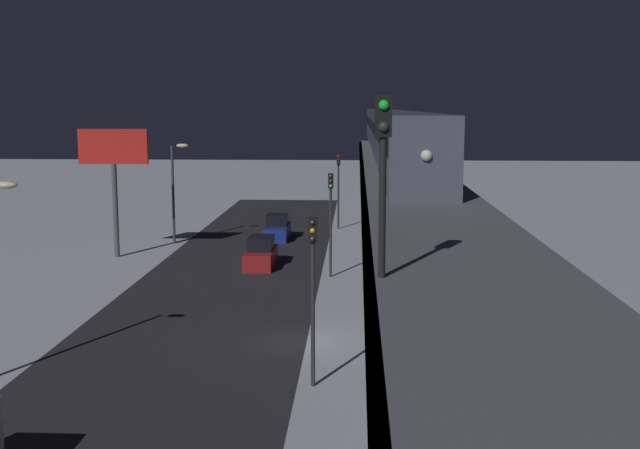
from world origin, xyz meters
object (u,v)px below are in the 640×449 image
at_px(subway_train, 389,130).
at_px(sedan_red, 261,254).
at_px(traffic_light_near, 313,277).
at_px(commercial_billboard, 114,159).
at_px(rail_signal, 383,154).
at_px(traffic_light_mid, 331,210).
at_px(traffic_light_far, 338,180).
at_px(sedan_blue, 277,229).

height_order(subway_train, sedan_red, subway_train).
xyz_separation_m(traffic_light_near, commercial_billboard, (15.15, -24.99, 2.63)).
bearing_deg(sedan_red, rail_signal, -78.41).
bearing_deg(traffic_light_near, commercial_billboard, -58.77).
xyz_separation_m(traffic_light_mid, traffic_light_far, (0.00, -19.17, 0.00)).
distance_m(subway_train, rail_signal, 50.56).
bearing_deg(commercial_billboard, traffic_light_mid, 158.98).
relative_size(rail_signal, sedan_red, 0.86).
bearing_deg(traffic_light_far, sedan_blue, 48.63).
bearing_deg(traffic_light_mid, rail_signal, 94.08).
bearing_deg(sedan_blue, traffic_light_mid, -71.23).
distance_m(sedan_blue, commercial_billboard, 14.48).
bearing_deg(traffic_light_mid, traffic_light_near, 90.00).
height_order(sedan_red, traffic_light_near, traffic_light_near).
bearing_deg(traffic_light_far, sedan_red, 73.68).
height_order(subway_train, traffic_light_near, subway_train).
relative_size(rail_signal, sedan_blue, 0.89).
height_order(sedan_blue, traffic_light_near, traffic_light_near).
height_order(sedan_blue, traffic_light_far, traffic_light_far).
distance_m(traffic_light_mid, traffic_light_far, 19.17).
xyz_separation_m(subway_train, commercial_billboard, (19.43, 14.30, -1.62)).
bearing_deg(subway_train, sedan_blue, 35.02).
relative_size(subway_train, sedan_blue, 16.44).
height_order(traffic_light_near, commercial_billboard, commercial_billboard).
bearing_deg(traffic_light_mid, commercial_billboard, -21.02).
bearing_deg(traffic_light_mid, sedan_blue, -71.23).
xyz_separation_m(rail_signal, commercial_billboard, (17.32, -36.20, -2.57)).
bearing_deg(traffic_light_far, commercial_billboard, 41.37).
bearing_deg(traffic_light_mid, traffic_light_far, -90.00).
relative_size(traffic_light_near, traffic_light_far, 1.00).
distance_m(rail_signal, commercial_billboard, 40.21).
distance_m(rail_signal, sedan_blue, 45.56).
xyz_separation_m(subway_train, sedan_blue, (8.98, 6.29, -7.65)).
relative_size(subway_train, traffic_light_near, 11.57).
xyz_separation_m(sedan_blue, traffic_light_mid, (-4.70, 13.83, 3.40)).
xyz_separation_m(sedan_red, traffic_light_mid, (-4.70, 3.11, 3.40)).
height_order(rail_signal, sedan_blue, rail_signal).
bearing_deg(sedan_red, traffic_light_far, 73.68).
bearing_deg(rail_signal, subway_train, -92.40).
distance_m(sedan_red, traffic_light_mid, 6.58).
distance_m(rail_signal, sedan_red, 35.25).
distance_m(subway_train, commercial_billboard, 24.18).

